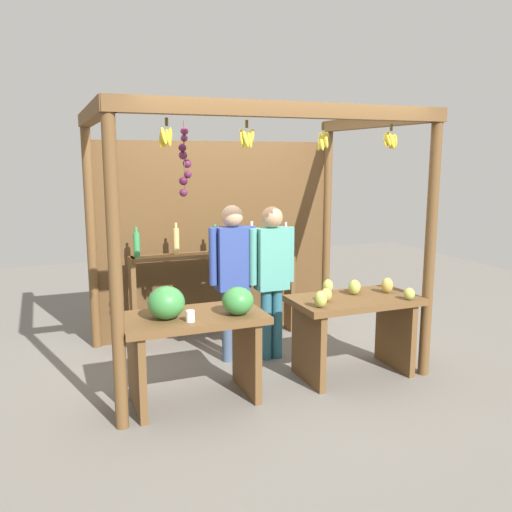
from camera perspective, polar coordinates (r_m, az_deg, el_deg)
name	(u,v)px	position (r m, az deg, el deg)	size (l,w,h in m)	color
ground_plane	(249,359)	(5.63, -0.74, -10.78)	(12.00, 12.00, 0.00)	slate
market_stall	(234,215)	(5.69, -2.38, 4.29)	(2.93, 2.04, 2.45)	brown
fruit_counter_left	(194,329)	(4.52, -6.55, -7.68)	(1.18, 0.64, 1.02)	brown
fruit_counter_right	(354,317)	(5.16, 10.24, -6.37)	(1.18, 0.66, 0.90)	brown
bottle_shelf_unit	(215,272)	(6.03, -4.31, -1.72)	(1.87, 0.22, 1.34)	brown
vendor_man	(233,269)	(5.35, -2.47, -1.40)	(0.48, 0.21, 1.57)	#40526D
vendor_woman	(272,269)	(5.40, 1.67, -1.42)	(0.48, 0.21, 1.56)	#285F6F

